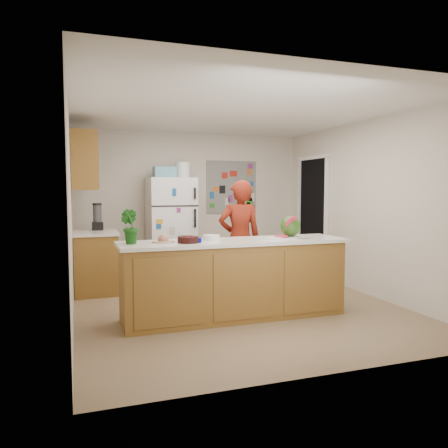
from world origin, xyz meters
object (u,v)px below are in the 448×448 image
object	(u,v)px
refrigerator	(171,229)
cherry_bowl	(188,240)
watermelon	(290,226)
person	(240,240)

from	to	relation	value
refrigerator	cherry_bowl	size ratio (longest dim) A/B	7.28
refrigerator	watermelon	world-z (taller)	refrigerator
refrigerator	person	size ratio (longest dim) A/B	1.04
person	cherry_bowl	distance (m)	1.36
watermelon	cherry_bowl	size ratio (longest dim) A/B	1.07
refrigerator	watermelon	xyz separation A→B (m)	(1.01, -2.32, 0.21)
person	watermelon	distance (m)	0.91
person	refrigerator	bearing A→B (deg)	-59.01
watermelon	refrigerator	bearing A→B (deg)	113.49
watermelon	cherry_bowl	bearing A→B (deg)	-174.08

